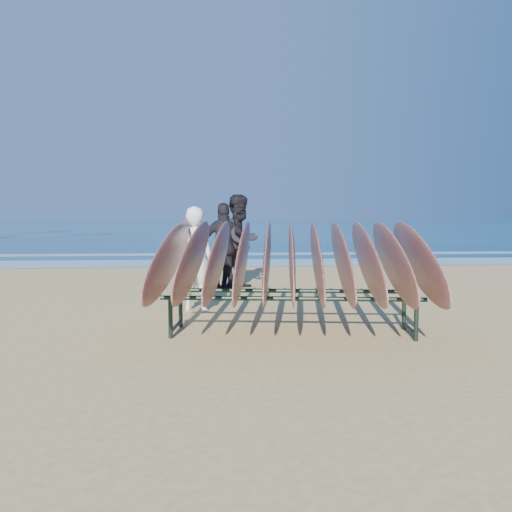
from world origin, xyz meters
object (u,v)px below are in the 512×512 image
at_px(person_white, 196,259).
at_px(person_dark_b, 224,246).
at_px(surfboard_rack, 292,258).
at_px(person_dark_a, 240,242).

bearing_deg(person_white, person_dark_b, -74.65).
bearing_deg(person_white, surfboard_rack, 154.09).
distance_m(surfboard_rack, person_dark_a, 4.22).
distance_m(person_dark_a, person_dark_b, 0.38).
bearing_deg(person_dark_a, person_white, -151.45).
bearing_deg(surfboard_rack, person_white, 134.07).
distance_m(person_white, person_dark_a, 2.64).
height_order(person_white, person_dark_b, person_dark_b).
relative_size(person_white, person_dark_a, 0.86).
height_order(surfboard_rack, person_dark_b, person_dark_b).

